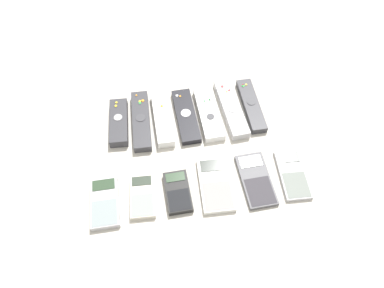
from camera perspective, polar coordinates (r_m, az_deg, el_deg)
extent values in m
plane|color=beige|center=(1.03, 0.27, -1.79)|extent=(3.00, 3.00, 0.00)
cube|color=#333338|center=(1.11, -11.09, 3.25)|extent=(0.06, 0.16, 0.03)
cylinder|color=#99999E|center=(1.10, -11.21, 4.00)|extent=(0.02, 0.02, 0.00)
cylinder|color=yellow|center=(1.13, -11.53, 5.71)|extent=(0.01, 0.01, 0.00)
cylinder|color=yellow|center=(1.14, -11.44, 6.22)|extent=(0.01, 0.01, 0.00)
cube|color=#333338|center=(1.10, -7.76, 3.55)|extent=(0.06, 0.21, 0.02)
cylinder|color=#38383D|center=(1.09, -7.84, 3.98)|extent=(0.03, 0.03, 0.00)
cylinder|color=green|center=(1.13, -7.95, 6.20)|extent=(0.01, 0.01, 0.00)
cylinder|color=yellow|center=(1.13, -7.94, 6.47)|extent=(0.01, 0.01, 0.00)
cylinder|color=orange|center=(1.13, -7.51, 6.57)|extent=(0.01, 0.01, 0.00)
cylinder|color=orange|center=(1.15, -8.46, 7.34)|extent=(0.01, 0.01, 0.00)
cube|color=white|center=(1.10, -4.50, 3.89)|extent=(0.05, 0.19, 0.03)
cylinder|color=silver|center=(1.09, -4.55, 4.39)|extent=(0.02, 0.02, 0.00)
cylinder|color=silver|center=(1.13, -5.35, 7.20)|extent=(0.01, 0.01, 0.00)
cylinder|color=orange|center=(1.11, -4.64, 5.79)|extent=(0.01, 0.01, 0.00)
cube|color=black|center=(1.10, -1.09, 4.27)|extent=(0.06, 0.20, 0.02)
cylinder|color=silver|center=(1.10, -1.12, 4.73)|extent=(0.03, 0.03, 0.00)
cylinder|color=silver|center=(1.14, -2.31, 7.37)|extent=(0.01, 0.01, 0.00)
cylinder|color=orange|center=(1.14, -1.81, 7.28)|extent=(0.01, 0.01, 0.00)
cube|color=white|center=(1.11, 2.58, 4.66)|extent=(0.06, 0.19, 0.02)
cylinder|color=#38383D|center=(1.09, 2.84, 4.19)|extent=(0.02, 0.02, 0.00)
cylinder|color=green|center=(1.13, 2.67, 6.78)|extent=(0.01, 0.01, 0.00)
cylinder|color=green|center=(1.12, 1.91, 6.58)|extent=(0.01, 0.01, 0.00)
cylinder|color=silver|center=(1.13, 2.87, 6.75)|extent=(0.01, 0.01, 0.00)
cylinder|color=silver|center=(1.13, 1.33, 7.11)|extent=(0.01, 0.01, 0.00)
cube|color=#B7B7BC|center=(1.13, 5.96, 5.47)|extent=(0.06, 0.22, 0.02)
cylinder|color=#99999E|center=(1.11, 6.21, 5.38)|extent=(0.03, 0.03, 0.00)
cylinder|color=red|center=(1.16, 4.63, 8.76)|extent=(0.01, 0.01, 0.00)
cylinder|color=yellow|center=(1.15, 5.30, 7.97)|extent=(0.01, 0.01, 0.00)
cylinder|color=red|center=(1.16, 5.70, 8.18)|extent=(0.01, 0.01, 0.00)
cube|color=#333338|center=(1.14, 8.99, 5.84)|extent=(0.05, 0.20, 0.02)
cylinder|color=#38383D|center=(1.14, 9.01, 6.36)|extent=(0.03, 0.03, 0.00)
cylinder|color=red|center=(1.18, 7.75, 8.90)|extent=(0.01, 0.01, 0.00)
cylinder|color=green|center=(1.18, 7.80, 8.79)|extent=(0.01, 0.01, 0.00)
cylinder|color=yellow|center=(1.18, 8.24, 8.95)|extent=(0.01, 0.01, 0.00)
cube|color=#B2B2B7|center=(0.98, -13.17, -8.69)|extent=(0.07, 0.14, 0.02)
cube|color=#2D422D|center=(1.00, -13.34, -6.05)|extent=(0.06, 0.03, 0.00)
cube|color=gray|center=(0.96, -13.22, -10.15)|extent=(0.06, 0.07, 0.00)
cube|color=beige|center=(0.97, -7.58, -7.93)|extent=(0.07, 0.12, 0.02)
cube|color=#333D33|center=(0.98, -7.70, -5.58)|extent=(0.05, 0.03, 0.00)
cube|color=gray|center=(0.95, -7.58, -9.19)|extent=(0.06, 0.06, 0.00)
cube|color=black|center=(0.97, -2.18, -7.34)|extent=(0.06, 0.12, 0.02)
cube|color=#2D422D|center=(0.98, -2.57, -5.05)|extent=(0.05, 0.03, 0.00)
cube|color=black|center=(0.95, -1.94, -8.50)|extent=(0.06, 0.06, 0.00)
cube|color=silver|center=(0.98, 3.62, -6.16)|extent=(0.09, 0.16, 0.01)
cube|color=black|center=(1.00, 3.18, -3.26)|extent=(0.07, 0.04, 0.00)
cube|color=gray|center=(0.96, 3.97, -7.86)|extent=(0.08, 0.08, 0.00)
cube|color=#4C4C51|center=(1.00, 9.70, -5.42)|extent=(0.08, 0.16, 0.01)
cube|color=black|center=(1.02, 8.91, -2.64)|extent=(0.06, 0.04, 0.00)
cube|color=#2C2A30|center=(0.98, 10.35, -7.07)|extent=(0.07, 0.08, 0.00)
cube|color=#B2B2B7|center=(1.03, 15.08, -4.51)|extent=(0.08, 0.15, 0.01)
cube|color=black|center=(1.05, 14.48, -1.95)|extent=(0.06, 0.04, 0.00)
cube|color=slate|center=(1.01, 15.64, -6.00)|extent=(0.07, 0.08, 0.00)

